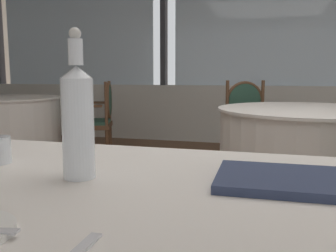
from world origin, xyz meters
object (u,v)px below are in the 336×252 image
water_bottle (78,119)px  dining_chair_0_0 (249,119)px  dining_chair_1_1 (98,115)px  menu_book (283,180)px

water_bottle → dining_chair_0_0: water_bottle is taller
dining_chair_1_1 → menu_book: bearing=103.7°
menu_book → dining_chair_0_0: size_ratio=0.32×
menu_book → dining_chair_1_1: 3.56m
dining_chair_0_0 → dining_chair_1_1: bearing=-114.3°
menu_book → dining_chair_1_1: dining_chair_1_1 is taller
water_bottle → menu_book: 0.50m
water_bottle → menu_book: water_bottle is taller
menu_book → dining_chair_0_0: dining_chair_0_0 is taller
menu_book → dining_chair_1_1: bearing=122.0°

